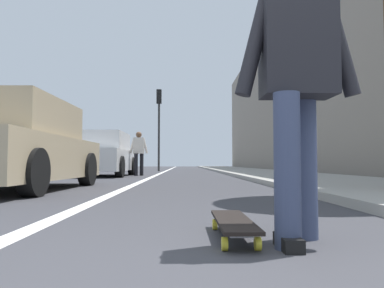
{
  "coord_description": "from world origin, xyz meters",
  "views": [
    {
      "loc": [
        -0.93,
        0.16,
        0.45
      ],
      "look_at": [
        8.86,
        -0.04,
        0.95
      ],
      "focal_mm": 34.62,
      "sensor_mm": 36.0,
      "label": 1
    }
  ],
  "objects_px": {
    "parked_car_mid": "(102,155)",
    "pedestrian_distant": "(139,150)",
    "parked_car_near": "(14,147)",
    "skateboard": "(233,223)",
    "skater_person": "(297,76)",
    "traffic_light": "(159,115)"
  },
  "relations": [
    {
      "from": "parked_car_mid",
      "to": "pedestrian_distant",
      "type": "height_order",
      "value": "pedestrian_distant"
    },
    {
      "from": "parked_car_near",
      "to": "pedestrian_distant",
      "type": "height_order",
      "value": "pedestrian_distant"
    },
    {
      "from": "skateboard",
      "to": "skater_person",
      "type": "distance_m",
      "value": 0.92
    },
    {
      "from": "parked_car_mid",
      "to": "traffic_light",
      "type": "xyz_separation_m",
      "value": [
        8.14,
        -1.4,
        2.46
      ]
    },
    {
      "from": "traffic_light",
      "to": "pedestrian_distant",
      "type": "xyz_separation_m",
      "value": [
        -7.64,
        0.2,
        -2.28
      ]
    },
    {
      "from": "parked_car_near",
      "to": "pedestrian_distant",
      "type": "distance_m",
      "value": 7.23
    },
    {
      "from": "skater_person",
      "to": "traffic_light",
      "type": "distance_m",
      "value": 19.13
    },
    {
      "from": "skateboard",
      "to": "skater_person",
      "type": "height_order",
      "value": "skater_person"
    },
    {
      "from": "skater_person",
      "to": "parked_car_near",
      "type": "height_order",
      "value": "skater_person"
    },
    {
      "from": "skateboard",
      "to": "pedestrian_distant",
      "type": "distance_m",
      "value": 11.3
    },
    {
      "from": "skateboard",
      "to": "parked_car_near",
      "type": "xyz_separation_m",
      "value": [
        3.98,
        3.11,
        0.62
      ]
    },
    {
      "from": "parked_car_near",
      "to": "pedestrian_distant",
      "type": "xyz_separation_m",
      "value": [
        7.13,
        -1.19,
        0.19
      ]
    },
    {
      "from": "pedestrian_distant",
      "to": "skateboard",
      "type": "bearing_deg",
      "value": -170.18
    },
    {
      "from": "parked_car_near",
      "to": "traffic_light",
      "type": "bearing_deg",
      "value": -5.36
    },
    {
      "from": "skateboard",
      "to": "parked_car_mid",
      "type": "relative_size",
      "value": 0.21
    },
    {
      "from": "skateboard",
      "to": "pedestrian_distant",
      "type": "bearing_deg",
      "value": 9.82
    },
    {
      "from": "traffic_light",
      "to": "parked_car_near",
      "type": "bearing_deg",
      "value": 174.64
    },
    {
      "from": "skater_person",
      "to": "pedestrian_distant",
      "type": "distance_m",
      "value": 11.48
    },
    {
      "from": "parked_car_mid",
      "to": "traffic_light",
      "type": "bearing_deg",
      "value": -9.74
    },
    {
      "from": "parked_car_mid",
      "to": "traffic_light",
      "type": "height_order",
      "value": "traffic_light"
    },
    {
      "from": "skateboard",
      "to": "traffic_light",
      "type": "height_order",
      "value": "traffic_light"
    },
    {
      "from": "parked_car_near",
      "to": "parked_car_mid",
      "type": "height_order",
      "value": "parked_car_mid"
    }
  ]
}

